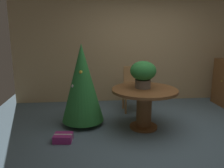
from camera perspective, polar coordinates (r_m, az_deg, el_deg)
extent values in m
plane|color=slate|center=(3.88, 13.47, -12.94)|extent=(6.60, 6.60, 0.00)
cube|color=tan|center=(5.64, 6.84, 8.97)|extent=(6.00, 0.10, 2.60)
cylinder|color=brown|center=(4.16, 7.92, -10.56)|extent=(0.49, 0.49, 0.04)
cylinder|color=brown|center=(4.04, 8.06, -6.19)|extent=(0.27, 0.27, 0.63)
cylinder|color=brown|center=(3.95, 8.21, -1.54)|extent=(1.14, 1.14, 0.05)
cylinder|color=#665B51|center=(3.99, 7.77, 0.05)|extent=(0.27, 0.27, 0.15)
ellipsoid|color=#287533|center=(3.95, 7.87, 3.33)|extent=(0.45, 0.45, 0.34)
sphere|color=#EAD14C|center=(3.99, 10.14, 4.36)|extent=(0.07, 0.07, 0.07)
sphere|color=#EAD14C|center=(4.02, 9.33, 3.64)|extent=(0.07, 0.07, 0.07)
sphere|color=#EAD14C|center=(4.02, 7.09, 4.19)|extent=(0.09, 0.09, 0.09)
cylinder|color=#B27F4C|center=(4.81, 8.35, -4.82)|extent=(0.04, 0.04, 0.44)
cylinder|color=#B27F4C|center=(4.73, 3.48, -5.01)|extent=(0.04, 0.04, 0.44)
cylinder|color=#B27F4C|center=(5.13, 7.42, -3.68)|extent=(0.04, 0.04, 0.44)
cylinder|color=#B27F4C|center=(5.06, 2.86, -3.83)|extent=(0.04, 0.04, 0.44)
cube|color=#B27F4C|center=(4.86, 5.59, -1.57)|extent=(0.46, 0.39, 0.05)
cube|color=#B27F4C|center=(4.97, 5.28, 1.82)|extent=(0.41, 0.05, 0.47)
cylinder|color=brown|center=(4.31, -7.24, -9.43)|extent=(0.10, 0.10, 0.08)
cone|color=#287533|center=(4.09, -7.53, 0.27)|extent=(0.76, 0.76, 1.40)
sphere|color=#2D51A8|center=(4.09, -8.38, 5.48)|extent=(0.06, 0.06, 0.06)
sphere|color=gold|center=(4.13, -10.55, -3.03)|extent=(0.05, 0.05, 0.05)
sphere|color=gold|center=(4.20, -6.04, 0.71)|extent=(0.07, 0.07, 0.07)
sphere|color=silver|center=(4.01, -9.72, -0.53)|extent=(0.07, 0.07, 0.07)
sphere|color=silver|center=(4.39, -9.58, -4.14)|extent=(0.07, 0.07, 0.07)
sphere|color=silver|center=(4.23, -4.39, -3.44)|extent=(0.05, 0.05, 0.05)
sphere|color=gold|center=(3.92, -7.87, 2.99)|extent=(0.06, 0.06, 0.06)
sphere|color=#2D51A8|center=(4.08, -7.22, 6.50)|extent=(0.05, 0.05, 0.05)
cube|color=#9E287A|center=(3.71, -12.21, -13.10)|extent=(0.31, 0.27, 0.12)
cube|color=silver|center=(3.71, -12.21, -13.10)|extent=(0.29, 0.06, 0.12)
sphere|color=#B29338|center=(5.69, 25.91, 0.62)|extent=(0.04, 0.04, 0.04)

